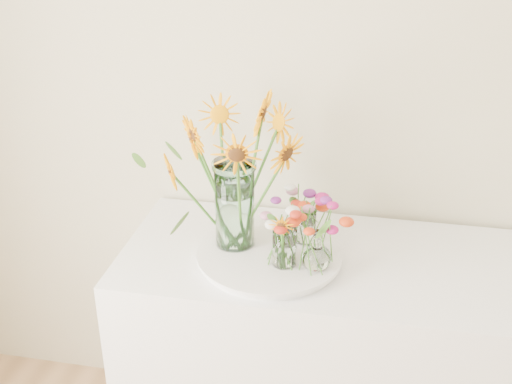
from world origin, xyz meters
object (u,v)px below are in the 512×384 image
(small_vase_a, at_px, (284,248))
(mason_jar, at_px, (235,204))
(small_vase_b, at_px, (317,250))
(counter, at_px, (334,370))
(small_vase_c, at_px, (305,226))
(tray, at_px, (269,257))

(small_vase_a, bearing_deg, mason_jar, 151.90)
(mason_jar, height_order, small_vase_a, mason_jar)
(small_vase_b, bearing_deg, counter, 56.74)
(counter, bearing_deg, small_vase_c, 161.35)
(tray, xyz_separation_m, small_vase_a, (0.05, -0.06, 0.07))
(small_vase_a, relative_size, small_vase_c, 1.09)
(small_vase_b, xyz_separation_m, small_vase_c, (-0.05, 0.15, -0.01))
(mason_jar, xyz_separation_m, small_vase_c, (0.22, 0.06, -0.09))
(small_vase_a, distance_m, small_vase_b, 0.10)
(tray, xyz_separation_m, small_vase_b, (0.15, -0.05, 0.08))
(counter, xyz_separation_m, small_vase_a, (-0.17, -0.11, 0.54))
(tray, distance_m, mason_jar, 0.20)
(small_vase_c, bearing_deg, small_vase_a, -106.48)
(small_vase_b, bearing_deg, mason_jar, 161.62)
(counter, height_order, mason_jar, mason_jar)
(counter, distance_m, small_vase_a, 0.57)
(small_vase_c, bearing_deg, small_vase_b, -70.42)
(tray, distance_m, small_vase_b, 0.18)
(mason_jar, height_order, small_vase_b, mason_jar)
(counter, xyz_separation_m, small_vase_b, (-0.07, -0.11, 0.54))
(counter, bearing_deg, mason_jar, -177.15)
(counter, relative_size, mason_jar, 4.86)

